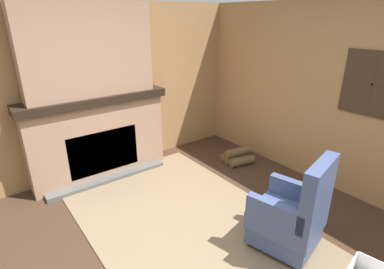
# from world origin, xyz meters

# --- Properties ---
(ground_plane) EXTENTS (14.00, 14.00, 0.00)m
(ground_plane) POSITION_xyz_m (0.00, 0.00, 0.00)
(ground_plane) COLOR #3D281C
(wood_panel_wall_left) EXTENTS (0.06, 5.35, 2.40)m
(wood_panel_wall_left) POSITION_xyz_m (-2.40, 0.00, 1.20)
(wood_panel_wall_left) COLOR #9E7247
(wood_panel_wall_left) RESTS_ON ground
(wood_panel_wall_back) EXTENTS (5.35, 0.09, 2.40)m
(wood_panel_wall_back) POSITION_xyz_m (0.01, 2.40, 1.21)
(wood_panel_wall_back) COLOR #9E7247
(wood_panel_wall_back) RESTS_ON ground
(fireplace_hearth) EXTENTS (0.55, 2.00, 1.20)m
(fireplace_hearth) POSITION_xyz_m (-2.19, 0.00, 0.60)
(fireplace_hearth) COLOR #9E7A60
(fireplace_hearth) RESTS_ON ground
(chimney_breast) EXTENTS (0.30, 1.67, 1.18)m
(chimney_breast) POSITION_xyz_m (-2.20, 0.00, 1.79)
(chimney_breast) COLOR #9E7A60
(chimney_breast) RESTS_ON fireplace_hearth
(area_rug) EXTENTS (4.07, 1.99, 0.01)m
(area_rug) POSITION_xyz_m (-0.09, 0.32, 0.01)
(area_rug) COLOR #7A664C
(area_rug) RESTS_ON ground
(armchair) EXTENTS (0.74, 0.71, 1.03)m
(armchair) POSITION_xyz_m (0.40, 0.91, 0.37)
(armchair) COLOR #3D4C75
(armchair) RESTS_ON ground
(firewood_stack) EXTENTS (0.46, 0.49, 0.24)m
(firewood_stack) POSITION_xyz_m (-1.28, 1.89, 0.09)
(firewood_stack) COLOR brown
(firewood_stack) RESTS_ON ground
(oil_lamp_vase) EXTENTS (0.11, 0.11, 0.27)m
(oil_lamp_vase) POSITION_xyz_m (-2.24, -0.30, 1.30)
(oil_lamp_vase) COLOR #B24C42
(oil_lamp_vase) RESTS_ON fireplace_hearth
(storage_case) EXTENTS (0.13, 0.23, 0.14)m
(storage_case) POSITION_xyz_m (-2.24, 0.29, 1.27)
(storage_case) COLOR black
(storage_case) RESTS_ON fireplace_hearth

